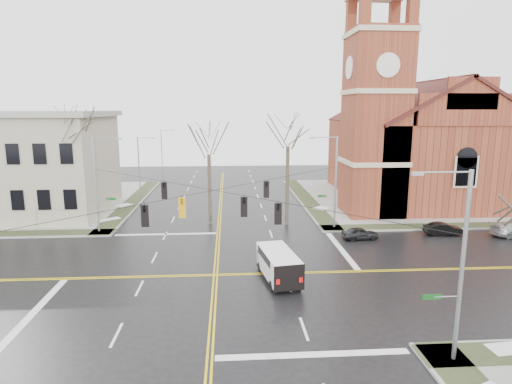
{
  "coord_description": "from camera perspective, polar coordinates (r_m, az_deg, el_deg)",
  "views": [
    {
      "loc": [
        1.0,
        -29.13,
        11.73
      ],
      "look_at": [
        3.31,
        6.0,
        4.87
      ],
      "focal_mm": 30.0,
      "sensor_mm": 36.0,
      "label": 1
    }
  ],
  "objects": [
    {
      "name": "church",
      "position": [
        59.01,
        20.15,
        7.16
      ],
      "size": [
        24.28,
        27.48,
        27.5
      ],
      "color": "maroon",
      "rests_on": "ground"
    },
    {
      "name": "sidewalks",
      "position": [
        31.39,
        -5.42,
        -10.82
      ],
      "size": [
        80.0,
        80.0,
        0.17
      ],
      "color": "gray",
      "rests_on": "ground"
    },
    {
      "name": "tree_ne",
      "position": [
        43.28,
        4.28,
        6.76
      ],
      "size": [
        4.0,
        4.0,
        11.8
      ],
      "color": "#3A2F25",
      "rests_on": "ground"
    },
    {
      "name": "tree_nw_far",
      "position": [
        45.36,
        -23.39,
        7.1
      ],
      "size": [
        4.0,
        4.0,
        12.91
      ],
      "color": "#3A2F25",
      "rests_on": "ground"
    },
    {
      "name": "parked_car_a",
      "position": [
        40.34,
        13.68,
        -5.36
      ],
      "size": [
        3.4,
        1.58,
        1.13
      ],
      "primitive_type": "imported",
      "rotation": [
        0.0,
        0.0,
        1.65
      ],
      "color": "black",
      "rests_on": "ground"
    },
    {
      "name": "streetlight_north_b",
      "position": [
        78.34,
        -12.36,
        5.46
      ],
      "size": [
        2.3,
        0.2,
        8.0
      ],
      "color": "gray",
      "rests_on": "ground"
    },
    {
      "name": "ground",
      "position": [
        31.41,
        -5.41,
        -10.94
      ],
      "size": [
        120.0,
        120.0,
        0.0
      ],
      "primitive_type": "plane",
      "color": "black",
      "rests_on": "ground"
    },
    {
      "name": "span_wires",
      "position": [
        29.66,
        -5.63,
        0.23
      ],
      "size": [
        23.02,
        23.02,
        0.03
      ],
      "color": "black",
      "rests_on": "ground"
    },
    {
      "name": "signal_pole_ne",
      "position": [
        42.46,
        10.36,
        1.66
      ],
      "size": [
        2.75,
        0.22,
        9.0
      ],
      "color": "gray",
      "rests_on": "ground"
    },
    {
      "name": "signal_pole_nw",
      "position": [
        42.99,
        -20.37,
        1.26
      ],
      "size": [
        2.75,
        0.22,
        9.0
      ],
      "color": "gray",
      "rests_on": "ground"
    },
    {
      "name": "cargo_van",
      "position": [
        30.3,
        2.9,
        -9.35
      ],
      "size": [
        2.83,
        5.52,
        2.01
      ],
      "rotation": [
        0.0,
        0.0,
        0.15
      ],
      "color": "white",
      "rests_on": "ground"
    },
    {
      "name": "traffic_signals",
      "position": [
        29.16,
        -5.64,
        -1.46
      ],
      "size": [
        8.21,
        8.26,
        1.3
      ],
      "color": "black",
      "rests_on": "ground"
    },
    {
      "name": "streetlight_north_a",
      "position": [
        58.75,
        -15.21,
        3.54
      ],
      "size": [
        2.3,
        0.2,
        8.0
      ],
      "color": "gray",
      "rests_on": "ground"
    },
    {
      "name": "signal_pole_se",
      "position": [
        21.52,
        25.43,
        -8.44
      ],
      "size": [
        2.75,
        0.22,
        9.0
      ],
      "color": "gray",
      "rests_on": "ground"
    },
    {
      "name": "civic_building_a",
      "position": [
        54.6,
        -28.7,
        3.12
      ],
      "size": [
        18.0,
        14.0,
        11.0
      ],
      "primitive_type": "cube",
      "color": "tan",
      "rests_on": "ground"
    },
    {
      "name": "parked_car_b",
      "position": [
        44.21,
        23.71,
        -4.53
      ],
      "size": [
        3.62,
        1.48,
        1.17
      ],
      "primitive_type": "imported",
      "rotation": [
        0.0,
        0.0,
        1.5
      ],
      "color": "black",
      "rests_on": "ground"
    },
    {
      "name": "tree_nw_near",
      "position": [
        43.66,
        -6.31,
        5.61
      ],
      "size": [
        4.0,
        4.0,
        10.56
      ],
      "color": "#3A2F25",
      "rests_on": "ground"
    },
    {
      "name": "road_markings",
      "position": [
        31.41,
        -5.41,
        -10.94
      ],
      "size": [
        100.0,
        100.0,
        0.01
      ],
      "color": "gold",
      "rests_on": "ground"
    }
  ]
}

